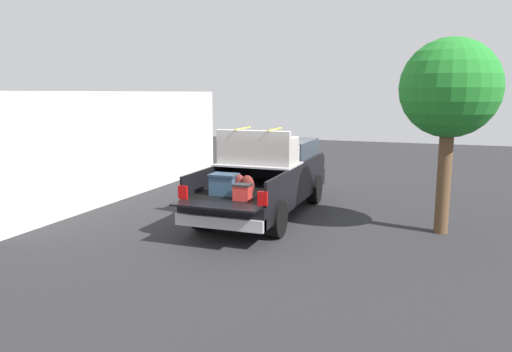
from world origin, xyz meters
TOP-DOWN VIEW (x-y plane):
  - ground_plane at (0.00, 0.00)m, footprint 40.00×40.00m
  - pickup_truck at (0.34, 0.00)m, footprint 6.05×2.06m
  - building_facade at (1.16, 4.64)m, footprint 10.56×0.36m
  - tree_background at (-0.16, -4.22)m, footprint 2.11×2.11m

SIDE VIEW (x-z plane):
  - ground_plane at x=0.00m, z-range 0.00..0.00m
  - pickup_truck at x=0.34m, z-range -0.17..2.06m
  - building_facade at x=1.16m, z-range 0.00..3.11m
  - tree_background at x=-0.16m, z-range 1.02..5.25m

